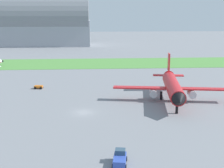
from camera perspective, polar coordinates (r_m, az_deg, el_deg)
ground_plane at (r=68.52m, az=-5.28°, el=-5.32°), size 600.00×600.00×0.00m
grass_taxiway_strip at (r=134.50m, az=-4.62°, el=3.89°), size 360.00×28.00×0.08m
airplane_midfield_jet at (r=77.44m, az=11.30°, el=-0.43°), size 29.71×29.26×10.53m
baggage_cart_near_gate at (r=91.66m, az=-13.61°, el=-0.51°), size 2.52×1.94×0.90m
pushback_tug_midfield at (r=45.87m, az=1.49°, el=-13.75°), size 2.54×3.84×1.95m
hangar_distant at (r=216.04m, az=-13.45°, el=11.35°), size 68.21×32.32×35.94m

